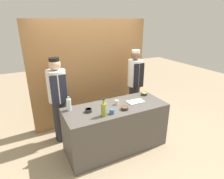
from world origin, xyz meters
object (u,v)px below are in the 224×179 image
sauce_bowl_orange (88,110)px  cup_cream (117,102)px  bottle_clear (69,104)px  cup_blue (112,111)px  bottle_oil (104,109)px  chef_right (135,84)px  cutting_board (136,102)px  chef_left (58,98)px  sauce_bowl_yellow (144,94)px  sauce_bowl_brown (125,108)px

sauce_bowl_orange → cup_cream: cup_cream is taller
bottle_clear → cup_blue: 0.76m
bottle_oil → cup_blue: (0.16, 0.01, -0.08)m
bottle_oil → cup_blue: bottle_oil is taller
sauce_bowl_orange → chef_right: 1.58m
cutting_board → bottle_oil: size_ratio=1.05×
chef_left → sauce_bowl_yellow: bearing=-17.1°
bottle_clear → bottle_oil: size_ratio=0.97×
sauce_bowl_orange → chef_left: chef_left is taller
bottle_oil → cup_cream: bearing=36.2°
cup_blue → chef_left: 1.18m
bottle_clear → sauce_bowl_yellow: bearing=-0.7°
sauce_bowl_orange → cup_blue: size_ratio=1.43×
cup_cream → chef_right: size_ratio=0.05×
sauce_bowl_brown → cutting_board: sauce_bowl_brown is taller
sauce_bowl_orange → bottle_oil: size_ratio=0.40×
cutting_board → cup_blue: (-0.62, -0.21, 0.03)m
bottle_clear → cup_blue: (0.61, -0.45, -0.08)m
sauce_bowl_orange → bottle_oil: 0.32m
cup_cream → bottle_oil: bearing=-143.8°
sauce_bowl_brown → bottle_clear: bottle_clear is taller
cup_cream → chef_left: size_ratio=0.05×
sauce_bowl_yellow → chef_right: bearing=79.7°
cup_cream → chef_left: (-0.94, 0.66, 0.02)m
sauce_bowl_yellow → chef_left: 1.76m
sauce_bowl_orange → bottle_clear: 0.36m
cutting_board → chef_right: size_ratio=0.18×
sauce_bowl_orange → chef_right: size_ratio=0.07×
chef_left → chef_right: chef_right is taller
cup_blue → chef_right: size_ratio=0.05×
cutting_board → cup_blue: 0.66m
bottle_clear → chef_right: 1.76m
cup_blue → cup_cream: (0.24, 0.28, 0.00)m
sauce_bowl_orange → cutting_board: (0.95, -0.03, -0.02)m
chef_right → chef_left: bearing=-180.0°
sauce_bowl_brown → bottle_clear: 0.98m
sauce_bowl_brown → bottle_oil: 0.44m
chef_left → chef_right: size_ratio=0.99×
cup_cream → chef_left: bearing=144.7°
cup_cream → cutting_board: bearing=-11.1°
sauce_bowl_orange → sauce_bowl_brown: (0.60, -0.21, -0.00)m
chef_left → chef_right: (1.78, 0.00, 0.02)m
sauce_bowl_orange → bottle_oil: bottle_oil is taller
sauce_bowl_brown → chef_left: (-0.97, 0.91, 0.03)m
cutting_board → chef_right: bearing=58.2°
sauce_bowl_orange → sauce_bowl_brown: sauce_bowl_orange is taller
chef_right → cup_cream: bearing=-141.6°
sauce_bowl_yellow → cup_cream: (-0.74, -0.15, 0.01)m
bottle_oil → chef_left: (-0.54, 0.96, -0.06)m
cup_blue → chef_left: (-0.70, 0.95, 0.02)m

